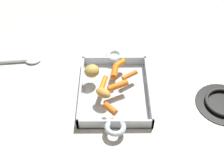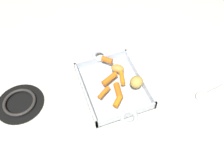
% 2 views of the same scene
% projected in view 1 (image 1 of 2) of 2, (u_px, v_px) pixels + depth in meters
% --- Properties ---
extents(ground_plane, '(2.24, 2.24, 0.00)m').
position_uv_depth(ground_plane, '(115.00, 93.00, 0.98)').
color(ground_plane, silver).
extents(roasting_dish, '(0.39, 0.24, 0.04)m').
position_uv_depth(roasting_dish, '(115.00, 90.00, 0.97)').
color(roasting_dish, silver).
rests_on(roasting_dish, ground_plane).
extents(baby_carrot_center_right, '(0.07, 0.03, 0.02)m').
position_uv_depth(baby_carrot_center_right, '(103.00, 83.00, 0.95)').
color(baby_carrot_center_right, orange).
rests_on(baby_carrot_center_right, roasting_dish).
extents(baby_carrot_southeast, '(0.05, 0.05, 0.02)m').
position_uv_depth(baby_carrot_southeast, '(120.00, 63.00, 1.01)').
color(baby_carrot_southeast, orange).
rests_on(baby_carrot_southeast, roasting_dish).
extents(baby_carrot_northwest, '(0.07, 0.03, 0.03)m').
position_uv_depth(baby_carrot_northwest, '(116.00, 72.00, 0.98)').
color(baby_carrot_northwest, orange).
rests_on(baby_carrot_northwest, roasting_dish).
extents(baby_carrot_long, '(0.05, 0.05, 0.02)m').
position_uv_depth(baby_carrot_long, '(110.00, 109.00, 0.87)').
color(baby_carrot_long, orange).
rests_on(baby_carrot_long, roasting_dish).
extents(baby_carrot_short, '(0.05, 0.07, 0.02)m').
position_uv_depth(baby_carrot_short, '(118.00, 86.00, 0.93)').
color(baby_carrot_short, orange).
rests_on(baby_carrot_short, roasting_dish).
extents(baby_carrot_southwest, '(0.05, 0.06, 0.02)m').
position_uv_depth(baby_carrot_southwest, '(130.00, 75.00, 0.97)').
color(baby_carrot_southwest, orange).
rests_on(baby_carrot_southwest, roasting_dish).
extents(potato_halved, '(0.06, 0.06, 0.03)m').
position_uv_depth(potato_halved, '(103.00, 93.00, 0.91)').
color(potato_halved, gold).
rests_on(potato_halved, roasting_dish).
extents(potato_near_roast, '(0.07, 0.07, 0.04)m').
position_uv_depth(potato_near_roast, '(92.00, 71.00, 0.97)').
color(potato_near_roast, gold).
rests_on(potato_near_roast, roasting_dish).
extents(stove_burner_rear, '(0.18, 0.18, 0.02)m').
position_uv_depth(stove_burner_rear, '(223.00, 103.00, 0.94)').
color(stove_burner_rear, black).
rests_on(stove_burner_rear, ground_plane).
extents(serving_spoon, '(0.05, 0.19, 0.02)m').
position_uv_depth(serving_spoon, '(21.00, 61.00, 1.08)').
color(serving_spoon, white).
rests_on(serving_spoon, ground_plane).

